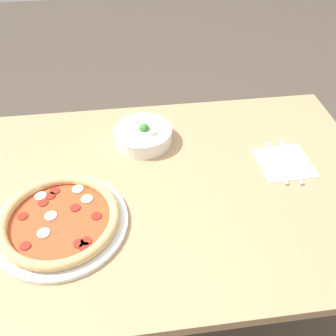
# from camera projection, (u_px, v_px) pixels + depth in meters

# --- Properties ---
(ground_plane) EXTENTS (8.00, 8.00, 0.00)m
(ground_plane) POSITION_uv_depth(u_px,v_px,m) (152.00, 317.00, 1.57)
(ground_plane) COLOR #4C4238
(dining_table) EXTENTS (1.35, 0.82, 0.78)m
(dining_table) POSITION_uv_depth(u_px,v_px,m) (146.00, 213.00, 1.12)
(dining_table) COLOR tan
(dining_table) RESTS_ON ground_plane
(pizza) EXTENTS (0.34, 0.34, 0.04)m
(pizza) POSITION_uv_depth(u_px,v_px,m) (60.00, 220.00, 0.94)
(pizza) COLOR white
(pizza) RESTS_ON dining_table
(bowl) EXTENTS (0.18, 0.18, 0.07)m
(bowl) POSITION_uv_depth(u_px,v_px,m) (143.00, 134.00, 1.18)
(bowl) COLOR white
(bowl) RESTS_ON dining_table
(napkin) EXTENTS (0.16, 0.16, 0.00)m
(napkin) POSITION_uv_depth(u_px,v_px,m) (284.00, 163.00, 1.12)
(napkin) COLOR white
(napkin) RESTS_ON dining_table
(fork) EXTENTS (0.02, 0.19, 0.00)m
(fork) POSITION_uv_depth(u_px,v_px,m) (278.00, 163.00, 1.12)
(fork) COLOR silver
(fork) RESTS_ON napkin
(knife) EXTENTS (0.02, 0.20, 0.01)m
(knife) POSITION_uv_depth(u_px,v_px,m) (292.00, 163.00, 1.11)
(knife) COLOR silver
(knife) RESTS_ON napkin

